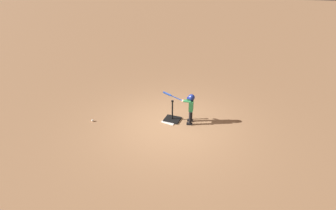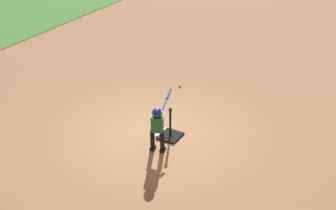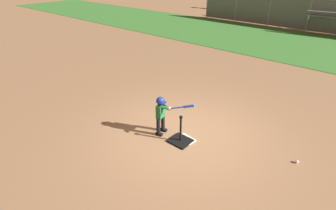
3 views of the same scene
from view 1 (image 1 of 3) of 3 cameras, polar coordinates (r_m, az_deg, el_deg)
The scene contains 5 objects.
ground_plane at distance 8.48m, azimuth 0.71°, elevation -4.39°, with size 90.00×90.00×0.00m, color #99704C.
home_plate at distance 8.70m, azimuth 0.44°, elevation -3.42°, with size 0.44×0.44×0.02m, color white.
batting_tee at distance 8.73m, azimuth 0.94°, elevation -2.79°, with size 0.52×0.46×0.72m.
batter_child at distance 8.32m, azimuth 4.76°, elevation -0.03°, with size 1.01×0.37×1.07m.
baseball at distance 9.01m, azimuth -16.11°, elevation -3.26°, with size 0.07×0.07×0.07m, color white.
Camera 1 is at (-2.51, 6.76, 4.47)m, focal length 28.00 mm.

